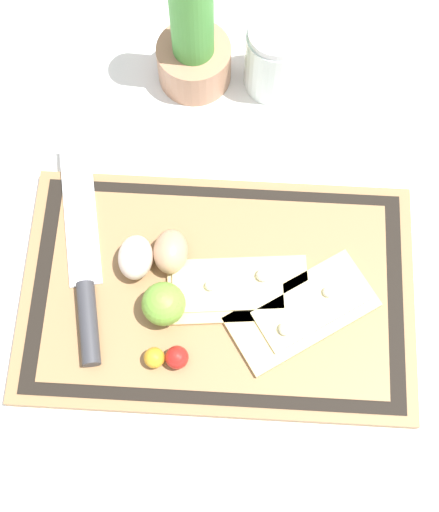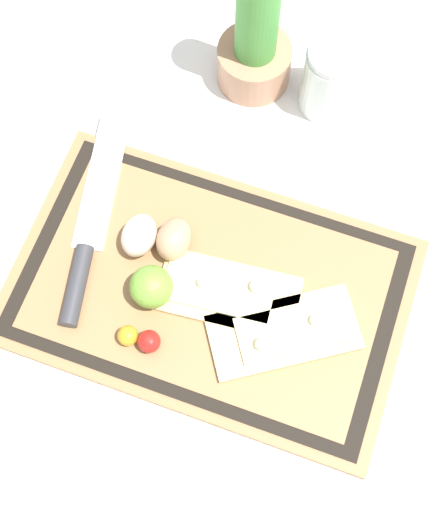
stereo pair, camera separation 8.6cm
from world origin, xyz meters
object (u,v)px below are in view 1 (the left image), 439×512
Objects in this scene: pizza_slice_near at (304,311)px; egg_pink at (136,257)px; lime at (164,304)px; pizza_slice_far at (236,287)px; sauce_jar at (274,61)px; cherry_tomato_yellow at (154,358)px; knife at (86,285)px; cherry_tomato_red at (177,357)px; egg_brown at (171,251)px; herb_pot at (193,38)px.

egg_pink reaches higher than pizza_slice_near.
pizza_slice_far is at bearing 21.25° from lime.
pizza_slice_far is 3.39× the size of lime.
cherry_tomato_yellow is at bearing -107.29° from sauce_jar.
cherry_tomato_yellow is at bearing -74.79° from egg_pink.
pizza_slice_far is 0.59× the size of knife.
cherry_tomato_red is at bearing -35.40° from knife.
egg_brown is 0.23× the size of herb_pot.
cherry_tomato_red is at bearing -82.46° from egg_brown.
lime is (-0.00, -0.07, 0.01)m from egg_brown.
pizza_slice_far is at bearing -11.56° from egg_pink.
egg_brown is (-0.08, 0.04, 0.02)m from pizza_slice_far.
pizza_slice_near is 1.09× the size of pizza_slice_far.
cherry_tomato_red is at bearing 3.34° from cherry_tomato_yellow.
pizza_slice_far is at bearing 2.84° from knife.
knife is at bearing 137.01° from cherry_tomato_yellow.
sauce_jar is at bearing 55.88° from knife.
cherry_tomato_yellow is at bearing -94.15° from egg_brown.
herb_pot reaches higher than sauce_jar.
sauce_jar is at bearing 97.89° from pizza_slice_near.
egg_pink is 0.23× the size of herb_pot.
herb_pot reaches higher than egg_pink.
lime reaches higher than egg_pink.
egg_brown is at bearing 23.75° from knife.
knife is 5.35× the size of egg_brown.
egg_pink is 1.07× the size of lime.
cherry_tomato_yellow is at bearing -176.66° from cherry_tomato_red.
cherry_tomato_red is 0.42m from sauce_jar.
cherry_tomato_red is (0.02, -0.06, -0.01)m from lime.
egg_pink reaches higher than knife.
pizza_slice_near is 0.65× the size of knife.
lime is at bearing -55.96° from egg_pink.
egg_brown is 0.28m from herb_pot.
knife is at bearing 176.39° from pizza_slice_near.
knife is at bearing -177.16° from pizza_slice_far.
herb_pot reaches higher than pizza_slice_near.
pizza_slice_far is 0.09m from egg_brown.
knife is 0.12m from cherry_tomato_yellow.
cherry_tomato_yellow is (-0.09, -0.09, 0.01)m from pizza_slice_far.
egg_pink is 0.12m from cherry_tomato_yellow.
pizza_slice_near and pizza_slice_far have the same top height.
knife is at bearing -149.78° from egg_pink.
lime is 0.36m from sauce_jar.
egg_pink is (-0.12, 0.03, 0.02)m from pizza_slice_far.
egg_brown is (-0.16, 0.06, 0.02)m from pizza_slice_near.
egg_brown is 0.13m from cherry_tomato_red.
pizza_slice_near and cherry_tomato_yellow have the same top height.
lime is (0.10, -0.02, 0.02)m from knife.
knife is at bearing -156.25° from egg_brown.
sauce_jar is at bearing -1.67° from herb_pot.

